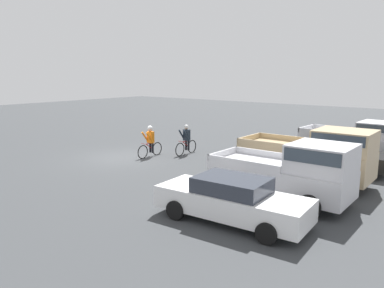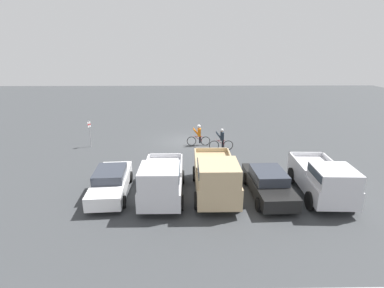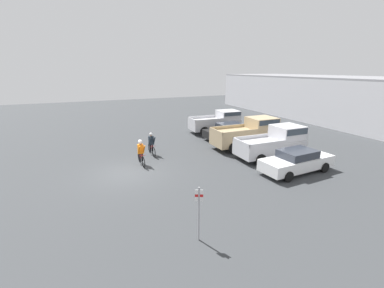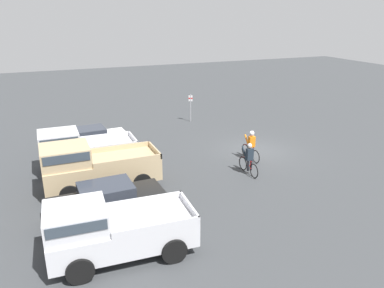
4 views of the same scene
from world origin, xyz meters
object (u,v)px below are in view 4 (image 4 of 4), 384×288
object	(u,v)px
sedan_1	(87,140)
cyclist_0	(251,145)
pickup_truck_1	(92,166)
cyclist_1	(249,159)
pickup_truck_2	(80,149)
pickup_truck_0	(110,229)
fire_lane_sign	(191,105)
sedan_0	(107,201)

from	to	relation	value
sedan_1	cyclist_0	world-z (taller)	cyclist_0
pickup_truck_1	cyclist_1	world-z (taller)	pickup_truck_1
pickup_truck_2	cyclist_1	xyz separation A→B (m)	(-3.97, -8.09, -0.31)
pickup_truck_0	fire_lane_sign	size ratio (longest dim) A/B	2.33
fire_lane_sign	pickup_truck_0	bearing A→B (deg)	148.80
sedan_0	cyclist_0	bearing A→B (deg)	-69.24
pickup_truck_2	cyclist_1	size ratio (longest dim) A/B	2.65
pickup_truck_2	cyclist_0	xyz separation A→B (m)	(-2.25, -9.24, -0.25)
pickup_truck_1	sedan_1	xyz separation A→B (m)	(5.60, -0.45, -0.51)
cyclist_1	fire_lane_sign	bearing A→B (deg)	-5.10
cyclist_1	fire_lane_sign	distance (m)	10.46
sedan_0	pickup_truck_1	bearing A→B (deg)	2.62
pickup_truck_0	cyclist_1	bearing A→B (deg)	-61.27
fire_lane_sign	sedan_0	bearing A→B (deg)	144.39
pickup_truck_2	cyclist_0	bearing A→B (deg)	-103.66
pickup_truck_0	pickup_truck_2	bearing A→B (deg)	0.30
sedan_0	cyclist_1	world-z (taller)	cyclist_1
fire_lane_sign	pickup_truck_2	bearing A→B (deg)	125.51
cyclist_0	fire_lane_sign	distance (m)	8.69
pickup_truck_1	pickup_truck_2	xyz separation A→B (m)	(2.80, 0.27, -0.08)
pickup_truck_1	fire_lane_sign	bearing A→B (deg)	-43.45
pickup_truck_2	fire_lane_sign	distance (m)	11.08
cyclist_0	fire_lane_sign	world-z (taller)	fire_lane_sign
pickup_truck_1	cyclist_1	xyz separation A→B (m)	(-1.17, -7.82, -0.39)
cyclist_0	cyclist_1	size ratio (longest dim) A/B	1.01
sedan_1	cyclist_0	size ratio (longest dim) A/B	2.58
pickup_truck_1	cyclist_1	size ratio (longest dim) A/B	2.85
cyclist_1	fire_lane_sign	world-z (taller)	fire_lane_sign
sedan_0	fire_lane_sign	bearing A→B (deg)	-35.61
pickup_truck_1	sedan_0	bearing A→B (deg)	-177.38
pickup_truck_2	sedan_1	xyz separation A→B (m)	(2.80, -0.72, -0.42)
sedan_0	sedan_1	bearing A→B (deg)	-2.20
sedan_0	pickup_truck_2	xyz separation A→B (m)	(5.60, 0.40, 0.40)
cyclist_0	cyclist_1	world-z (taller)	cyclist_0
pickup_truck_2	cyclist_1	world-z (taller)	pickup_truck_2
fire_lane_sign	pickup_truck_1	bearing A→B (deg)	136.55
sedan_0	sedan_1	size ratio (longest dim) A/B	0.99
cyclist_1	pickup_truck_1	bearing A→B (deg)	81.49
sedan_1	cyclist_1	bearing A→B (deg)	-132.58
fire_lane_sign	sedan_1	bearing A→B (deg)	113.65
pickup_truck_1	cyclist_1	distance (m)	7.92
pickup_truck_2	pickup_truck_0	bearing A→B (deg)	-179.70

